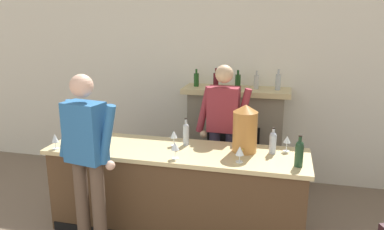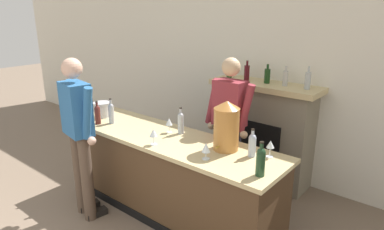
% 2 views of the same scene
% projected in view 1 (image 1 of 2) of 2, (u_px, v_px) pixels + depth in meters
% --- Properties ---
extents(wall_back_panel, '(12.00, 0.07, 2.75)m').
position_uv_depth(wall_back_panel, '(219.00, 83.00, 5.36)').
color(wall_back_panel, silver).
rests_on(wall_back_panel, ground_plane).
extents(bar_counter, '(2.75, 0.76, 0.94)m').
position_uv_depth(bar_counter, '(176.00, 190.00, 4.06)').
color(bar_counter, '#4C3520').
rests_on(bar_counter, ground_plane).
extents(fireplace_stone, '(1.43, 0.52, 1.63)m').
position_uv_depth(fireplace_stone, '(235.00, 135.00, 5.22)').
color(fireplace_stone, gray).
rests_on(fireplace_stone, ground_plane).
extents(person_customer, '(0.65, 0.35, 1.81)m').
position_uv_depth(person_customer, '(87.00, 160.00, 3.48)').
color(person_customer, brown).
rests_on(person_customer, ground_plane).
extents(person_bartender, '(0.66, 0.31, 1.77)m').
position_uv_depth(person_bartender, '(223.00, 131.00, 4.45)').
color(person_bartender, '#322E44').
rests_on(person_bartender, ground_plane).
extents(copper_dispenser, '(0.26, 0.29, 0.50)m').
position_uv_depth(copper_dispenser, '(245.00, 128.00, 3.83)').
color(copper_dispenser, '#B07134').
rests_on(copper_dispenser, bar_counter).
extents(ice_bucket_steel, '(0.22, 0.22, 0.19)m').
position_uv_depth(ice_bucket_steel, '(79.00, 133.00, 4.18)').
color(ice_bucket_steel, silver).
rests_on(ice_bucket_steel, bar_counter).
extents(wine_bottle_chardonnay_pale, '(0.07, 0.07, 0.28)m').
position_uv_depth(wine_bottle_chardonnay_pale, '(85.00, 138.00, 3.93)').
color(wine_bottle_chardonnay_pale, '#59211C').
rests_on(wine_bottle_chardonnay_pale, bar_counter).
extents(wine_bottle_burgundy_dark, '(0.08, 0.08, 0.31)m').
position_uv_depth(wine_bottle_burgundy_dark, '(299.00, 152.00, 3.47)').
color(wine_bottle_burgundy_dark, '#1C3921').
rests_on(wine_bottle_burgundy_dark, bar_counter).
extents(wine_bottle_merlot_tall, '(0.07, 0.07, 0.31)m').
position_uv_depth(wine_bottle_merlot_tall, '(100.00, 134.00, 4.01)').
color(wine_bottle_merlot_tall, '#AAABB3').
rests_on(wine_bottle_merlot_tall, bar_counter).
extents(wine_bottle_rose_blush, '(0.07, 0.07, 0.30)m').
position_uv_depth(wine_bottle_rose_blush, '(186.00, 133.00, 4.06)').
color(wine_bottle_rose_blush, '#A7AEB6').
rests_on(wine_bottle_rose_blush, bar_counter).
extents(wine_bottle_cabernet_heavy, '(0.07, 0.07, 0.28)m').
position_uv_depth(wine_bottle_cabernet_heavy, '(273.00, 142.00, 3.81)').
color(wine_bottle_cabernet_heavy, '#A6AFC2').
rests_on(wine_bottle_cabernet_heavy, bar_counter).
extents(wine_glass_front_left, '(0.07, 0.07, 0.17)m').
position_uv_depth(wine_glass_front_left, '(55.00, 139.00, 3.94)').
color(wine_glass_front_left, silver).
rests_on(wine_glass_front_left, bar_counter).
extents(wine_glass_by_dispenser, '(0.08, 0.08, 0.17)m').
position_uv_depth(wine_glass_by_dispenser, '(175.00, 147.00, 3.66)').
color(wine_glass_by_dispenser, silver).
rests_on(wine_glass_by_dispenser, bar_counter).
extents(wine_glass_front_right, '(0.08, 0.08, 0.16)m').
position_uv_depth(wine_glass_front_right, '(240.00, 151.00, 3.58)').
color(wine_glass_front_right, silver).
rests_on(wine_glass_front_right, bar_counter).
extents(wine_glass_back_row, '(0.08, 0.08, 0.17)m').
position_uv_depth(wine_glass_back_row, '(287.00, 140.00, 3.86)').
color(wine_glass_back_row, silver).
rests_on(wine_glass_back_row, bar_counter).
extents(wine_glass_near_bucket, '(0.08, 0.08, 0.17)m').
position_uv_depth(wine_glass_near_bucket, '(174.00, 135.00, 4.03)').
color(wine_glass_near_bucket, silver).
rests_on(wine_glass_near_bucket, bar_counter).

